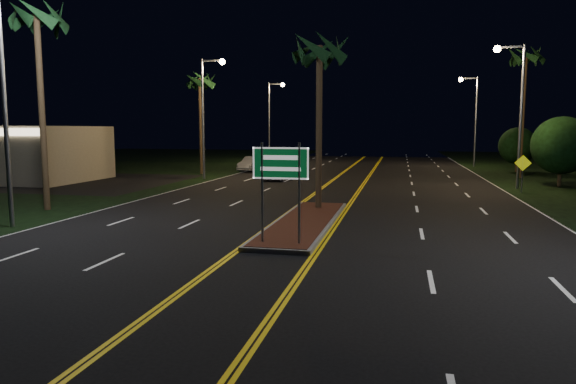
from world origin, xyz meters
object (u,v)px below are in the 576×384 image
(median_island, at_px, (305,222))
(streetlight_left_near, at_px, (11,78))
(car_near, at_px, (277,169))
(car_far, at_px, (252,163))
(streetlight_left_mid, at_px, (208,104))
(streetlight_left_far, at_px, (272,113))
(streetlight_right_mid, at_px, (515,99))
(palm_right_far, at_px, (526,58))
(palm_left_near, at_px, (37,19))
(shrub_mid, at_px, (562,145))
(streetlight_right_far, at_px, (472,111))
(palm_median, at_px, (320,51))
(warning_sign, at_px, (523,169))
(shrub_far, at_px, (518,146))
(highway_sign, at_px, (281,173))
(palm_left_far, at_px, (200,81))

(median_island, height_order, streetlight_left_near, streetlight_left_near)
(car_near, relative_size, car_far, 1.04)
(streetlight_left_mid, relative_size, streetlight_left_far, 1.00)
(streetlight_left_mid, xyz_separation_m, car_far, (1.11, 8.05, -4.89))
(streetlight_right_mid, distance_m, palm_right_far, 9.00)
(palm_left_near, relative_size, palm_right_far, 0.95)
(streetlight_left_far, relative_size, car_far, 1.95)
(shrub_mid, height_order, car_far, shrub_mid)
(streetlight_left_near, height_order, palm_right_far, palm_right_far)
(streetlight_right_far, distance_m, palm_left_near, 41.22)
(streetlight_right_mid, height_order, palm_median, streetlight_right_mid)
(streetlight_left_near, relative_size, streetlight_right_far, 1.00)
(palm_median, distance_m, shrub_mid, 19.97)
(streetlight_left_near, height_order, palm_left_near, palm_left_near)
(streetlight_left_near, height_order, warning_sign, streetlight_left_near)
(palm_right_far, height_order, shrub_far, palm_right_far)
(median_island, bearing_deg, car_far, 110.77)
(shrub_far, relative_size, car_near, 0.83)
(highway_sign, distance_m, car_far, 30.80)
(streetlight_left_mid, bearing_deg, car_near, 6.95)
(palm_left_far, bearing_deg, streetlight_left_near, -84.79)
(car_far, distance_m, warning_sign, 23.69)
(palm_median, height_order, palm_right_far, palm_right_far)
(median_island, xyz_separation_m, palm_left_near, (-12.50, 1.00, 8.60))
(shrub_far, bearing_deg, palm_left_far, -163.26)
(palm_left_near, xyz_separation_m, palm_right_far, (25.30, 22.00, 0.46))
(streetlight_left_far, distance_m, palm_right_far, 27.50)
(streetlight_left_mid, height_order, car_far, streetlight_left_mid)
(streetlight_right_mid, distance_m, car_near, 16.91)
(palm_median, bearing_deg, streetlight_left_far, 107.58)
(median_island, relative_size, shrub_mid, 2.22)
(warning_sign, bearing_deg, streetlight_left_near, -125.77)
(shrub_far, bearing_deg, streetlight_right_far, 117.98)
(streetlight_left_near, relative_size, streetlight_right_mid, 1.00)
(highway_sign, relative_size, palm_right_far, 0.31)
(palm_left_far, bearing_deg, median_island, -58.64)
(highway_sign, bearing_deg, palm_right_far, 64.80)
(car_near, distance_m, warning_sign, 16.87)
(median_island, relative_size, warning_sign, 4.55)
(highway_sign, xyz_separation_m, streetlight_left_mid, (-10.61, 21.20, 3.25))
(car_near, bearing_deg, streetlight_right_mid, -10.03)
(streetlight_left_far, xyz_separation_m, streetlight_right_mid, (21.23, -22.00, 0.00))
(median_island, bearing_deg, palm_left_far, 121.36)
(streetlight_left_mid, bearing_deg, shrub_far, 26.18)
(median_island, bearing_deg, warning_sign, 49.99)
(palm_left_far, distance_m, shrub_mid, 27.56)
(palm_left_near, relative_size, shrub_mid, 2.12)
(streetlight_right_mid, xyz_separation_m, palm_median, (-10.61, -11.50, 1.62))
(streetlight_left_far, relative_size, shrub_mid, 1.95)
(streetlight_right_mid, xyz_separation_m, palm_left_far, (-23.41, 6.00, 2.09))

